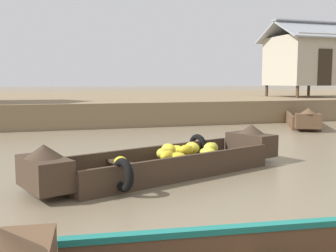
{
  "coord_description": "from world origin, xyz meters",
  "views": [
    {
      "loc": [
        -1.49,
        -1.41,
        1.7
      ],
      "look_at": [
        1.12,
        6.99,
        0.73
      ],
      "focal_mm": 42.6,
      "sensor_mm": 36.0,
      "label": 1
    }
  ],
  "objects": [
    {
      "name": "riverbank_strip",
      "position": [
        0.0,
        23.12,
        0.47
      ],
      "size": [
        160.0,
        20.0,
        0.93
      ],
      "primitive_type": "cube",
      "color": "#7F6B4C",
      "rests_on": "ground"
    },
    {
      "name": "banana_boat",
      "position": [
        0.67,
        5.52,
        0.27
      ],
      "size": [
        5.21,
        2.78,
        0.79
      ],
      "color": "#3D2D21",
      "rests_on": "ground"
    },
    {
      "name": "fishing_skiff_distant",
      "position": [
        8.36,
        12.27,
        0.27
      ],
      "size": [
        3.33,
        5.01,
        0.83
      ],
      "color": "brown",
      "rests_on": "ground"
    },
    {
      "name": "ground_plane",
      "position": [
        0.0,
        10.0,
        0.0
      ],
      "size": [
        300.0,
        300.0,
        0.0
      ],
      "primitive_type": "plane",
      "color": "#7A6B51"
    },
    {
      "name": "stilt_house_mid_left",
      "position": [
        11.77,
        16.81,
        2.89
      ],
      "size": [
        3.86,
        3.72,
        4.0
      ],
      "color": "#4C3826",
      "rests_on": "riverbank_strip"
    }
  ]
}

